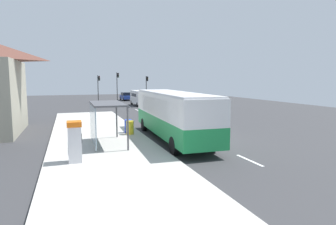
{
  "coord_description": "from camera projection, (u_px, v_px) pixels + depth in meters",
  "views": [
    {
      "loc": [
        -8.27,
        -18.06,
        4.09
      ],
      "look_at": [
        -1.0,
        2.94,
        1.5
      ],
      "focal_mm": 30.92,
      "sensor_mm": 36.0,
      "label": 1
    }
  ],
  "objects": [
    {
      "name": "ground_plane",
      "position": [
        145.0,
        115.0,
        33.25
      ],
      "size": [
        56.0,
        92.0,
        0.04
      ],
      "primitive_type": "cube",
      "color": "#38383A"
    },
    {
      "name": "sidewalk_platform",
      "position": [
        98.0,
        137.0,
        19.9
      ],
      "size": [
        6.2,
        30.0,
        0.18
      ],
      "primitive_type": "cube",
      "color": "beige",
      "rests_on": "ground"
    },
    {
      "name": "lane_stripe_seg_0",
      "position": [
        249.0,
        160.0,
        14.56
      ],
      "size": [
        0.16,
        2.2,
        0.01
      ],
      "primitive_type": "cube",
      "color": "silver",
      "rests_on": "ground"
    },
    {
      "name": "lane_stripe_seg_1",
      "position": [
        205.0,
        140.0,
        19.25
      ],
      "size": [
        0.16,
        2.2,
        0.01
      ],
      "primitive_type": "cube",
      "color": "silver",
      "rests_on": "ground"
    },
    {
      "name": "lane_stripe_seg_2",
      "position": [
        178.0,
        128.0,
        23.95
      ],
      "size": [
        0.16,
        2.2,
        0.01
      ],
      "primitive_type": "cube",
      "color": "silver",
      "rests_on": "ground"
    },
    {
      "name": "lane_stripe_seg_3",
      "position": [
        160.0,
        120.0,
        28.64
      ],
      "size": [
        0.16,
        2.2,
        0.01
      ],
      "primitive_type": "cube",
      "color": "silver",
      "rests_on": "ground"
    },
    {
      "name": "lane_stripe_seg_4",
      "position": [
        147.0,
        114.0,
        33.33
      ],
      "size": [
        0.16,
        2.2,
        0.01
      ],
      "primitive_type": "cube",
      "color": "silver",
      "rests_on": "ground"
    },
    {
      "name": "lane_stripe_seg_5",
      "position": [
        137.0,
        110.0,
        38.02
      ],
      "size": [
        0.16,
        2.2,
        0.01
      ],
      "primitive_type": "cube",
      "color": "silver",
      "rests_on": "ground"
    },
    {
      "name": "lane_stripe_seg_6",
      "position": [
        129.0,
        107.0,
        42.72
      ],
      "size": [
        0.16,
        2.2,
        0.01
      ],
      "primitive_type": "cube",
      "color": "silver",
      "rests_on": "ground"
    },
    {
      "name": "lane_stripe_seg_7",
      "position": [
        123.0,
        104.0,
        47.41
      ],
      "size": [
        0.16,
        2.2,
        0.01
      ],
      "primitive_type": "cube",
      "color": "silver",
      "rests_on": "ground"
    },
    {
      "name": "bus",
      "position": [
        173.0,
        113.0,
        19.3
      ],
      "size": [
        2.9,
        11.09,
        3.21
      ],
      "color": "#1E8C47",
      "rests_on": "ground"
    },
    {
      "name": "white_van",
      "position": [
        140.0,
        97.0,
        44.35
      ],
      "size": [
        2.07,
        5.22,
        2.3
      ],
      "color": "white",
      "rests_on": "ground"
    },
    {
      "name": "sedan_near",
      "position": [
        126.0,
        96.0,
        55.46
      ],
      "size": [
        1.9,
        4.43,
        1.52
      ],
      "color": "navy",
      "rests_on": "ground"
    },
    {
      "name": "ticket_machine",
      "position": [
        75.0,
        141.0,
        13.59
      ],
      "size": [
        0.66,
        0.76,
        1.94
      ],
      "color": "silver",
      "rests_on": "sidewalk_platform"
    },
    {
      "name": "recycling_bin_yellow",
      "position": [
        130.0,
        128.0,
        20.47
      ],
      "size": [
        0.52,
        0.52,
        0.95
      ],
      "primitive_type": "cylinder",
      "color": "yellow",
      "rests_on": "sidewalk_platform"
    },
    {
      "name": "recycling_bin_blue",
      "position": [
        128.0,
        126.0,
        21.13
      ],
      "size": [
        0.52,
        0.52,
        0.95
      ],
      "primitive_type": "cylinder",
      "color": "blue",
      "rests_on": "sidewalk_platform"
    },
    {
      "name": "traffic_light_near_side",
      "position": [
        147.0,
        84.0,
        53.13
      ],
      "size": [
        0.49,
        0.28,
        4.61
      ],
      "color": "#2D2D2D",
      "rests_on": "ground"
    },
    {
      "name": "traffic_light_far_side",
      "position": [
        99.0,
        84.0,
        51.08
      ],
      "size": [
        0.49,
        0.28,
        4.7
      ],
      "color": "#2D2D2D",
      "rests_on": "ground"
    },
    {
      "name": "traffic_light_median",
      "position": [
        118.0,
        82.0,
        52.92
      ],
      "size": [
        0.49,
        0.28,
        5.25
      ],
      "color": "#2D2D2D",
      "rests_on": "ground"
    },
    {
      "name": "bus_shelter",
      "position": [
        102.0,
        113.0,
        17.1
      ],
      "size": [
        1.8,
        4.0,
        2.5
      ],
      "color": "#4C4C51",
      "rests_on": "sidewalk_platform"
    }
  ]
}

